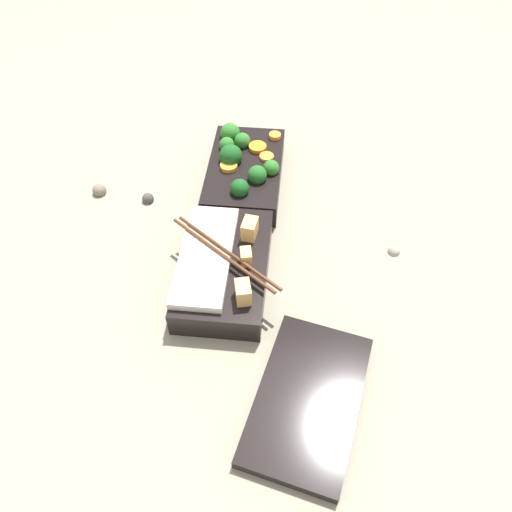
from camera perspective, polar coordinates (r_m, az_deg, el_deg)
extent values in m
plane|color=gray|center=(0.84, -2.09, 3.46)|extent=(3.00, 3.00, 0.00)
cube|color=black|center=(0.91, -1.18, 9.43)|extent=(0.22, 0.13, 0.04)
sphere|color=#2D7028|center=(0.87, 1.74, 10.02)|extent=(0.03, 0.03, 0.03)
sphere|color=#19511E|center=(0.83, -1.65, 7.74)|extent=(0.03, 0.03, 0.03)
sphere|color=#236023|center=(0.86, 0.15, 9.24)|extent=(0.03, 0.03, 0.03)
sphere|color=#2D7028|center=(0.95, -2.97, 13.88)|extent=(0.04, 0.04, 0.04)
sphere|color=#19511E|center=(0.89, -2.91, 11.37)|extent=(0.04, 0.04, 0.04)
sphere|color=#2D7028|center=(0.93, -1.57, 13.01)|extent=(0.03, 0.03, 0.03)
sphere|color=#2D7028|center=(0.93, -3.35, 12.57)|extent=(0.03, 0.03, 0.03)
cylinder|color=orange|center=(0.88, -3.14, 10.20)|extent=(0.04, 0.04, 0.01)
cylinder|color=orange|center=(0.93, 0.18, 12.32)|extent=(0.04, 0.04, 0.01)
cylinder|color=orange|center=(0.95, 2.17, 13.56)|extent=(0.03, 0.03, 0.01)
cylinder|color=orange|center=(0.91, 1.22, 11.27)|extent=(0.03, 0.03, 0.01)
cube|color=black|center=(0.75, -3.59, -1.44)|extent=(0.22, 0.13, 0.04)
cube|color=silver|center=(0.74, -5.77, 0.08)|extent=(0.19, 0.07, 0.01)
cube|color=#EAB266|center=(0.76, -0.72, 3.15)|extent=(0.03, 0.03, 0.03)
cube|color=#EAB266|center=(0.72, -1.15, -0.08)|extent=(0.03, 0.02, 0.02)
cube|color=#EAB266|center=(0.68, -1.48, -4.15)|extent=(0.03, 0.03, 0.03)
cylinder|color=#56331E|center=(0.72, -3.92, 0.21)|extent=(0.13, 0.17, 0.01)
cylinder|color=#56331E|center=(0.73, -3.53, 0.52)|extent=(0.13, 0.17, 0.01)
cube|color=black|center=(0.66, 5.94, -15.94)|extent=(0.24, 0.17, 0.02)
sphere|color=#7A6B5B|center=(0.94, -17.47, 7.16)|extent=(0.02, 0.02, 0.02)
sphere|color=#474442|center=(0.90, -12.24, 6.42)|extent=(0.02, 0.02, 0.02)
sphere|color=gray|center=(0.83, 15.52, 0.66)|extent=(0.02, 0.02, 0.02)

